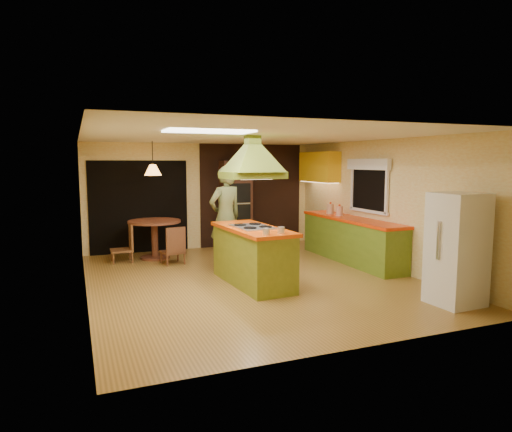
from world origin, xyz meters
name	(u,v)px	position (x,y,z in m)	size (l,w,h in m)	color
ground	(252,279)	(0.00, 0.00, 0.00)	(6.50, 6.50, 0.00)	olive
room_walls	(252,209)	(0.00, 0.00, 1.25)	(5.50, 6.50, 6.50)	#F4E6AF
ceiling_plane	(252,136)	(0.00, 0.00, 2.50)	(6.50, 6.50, 0.00)	silver
brick_panel	(252,195)	(1.25, 3.23, 1.25)	(2.64, 0.03, 2.50)	#381E14
nook_opening	(139,207)	(-1.50, 3.23, 1.05)	(2.20, 0.03, 2.10)	black
right_counter	(351,240)	(2.45, 0.60, 0.46)	(0.62, 3.05, 0.92)	olive
upper_cabinets	(319,167)	(2.57, 2.20, 1.95)	(0.34, 1.40, 0.70)	yellow
window_right	(369,177)	(2.70, 0.40, 1.77)	(0.12, 1.35, 1.06)	black
fluor_panel	(209,131)	(-1.10, -1.20, 2.48)	(1.20, 0.60, 0.03)	white
kitchen_island	(253,255)	(-0.10, -0.28, 0.49)	(0.91, 2.00, 0.99)	olive
range_hood	(253,151)	(-0.10, -0.28, 2.25)	(1.00, 0.74, 0.79)	#60721C
man	(225,217)	(-0.15, 1.04, 1.00)	(0.73, 0.48, 2.00)	#4E552D
refrigerator	(457,249)	(2.24, -2.41, 0.82)	(0.67, 0.63, 1.63)	white
wall_oven	(236,205)	(0.72, 2.95, 1.05)	(0.72, 0.63, 2.10)	#402014
dining_table	(155,232)	(-1.30, 2.41, 0.59)	(1.11, 1.11, 0.83)	brown
chair_left	(121,243)	(-2.00, 2.31, 0.39)	(0.43, 0.43, 0.79)	brown
chair_near	(172,245)	(-1.05, 1.76, 0.39)	(0.42, 0.42, 0.77)	brown
pendant_lamp	(153,170)	(-1.30, 2.41, 1.90)	(0.36, 0.36, 0.23)	#FF9E3F
canister_large	(330,209)	(2.40, 1.37, 1.03)	(0.15, 0.15, 0.22)	beige
canister_medium	(339,211)	(2.40, 1.00, 1.02)	(0.15, 0.15, 0.20)	beige
canister_small	(329,210)	(2.40, 1.42, 1.00)	(0.12, 0.12, 0.16)	beige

